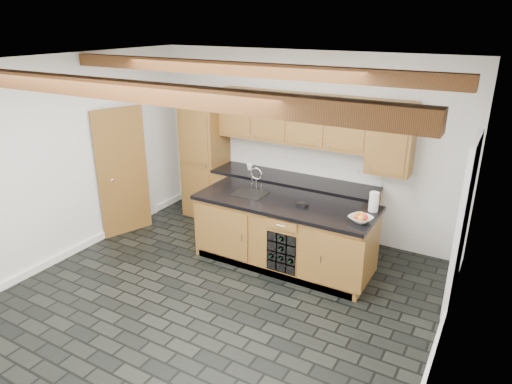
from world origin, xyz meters
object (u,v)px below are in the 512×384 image
Objects in this scene: fruit_bowl at (361,219)px; paper_towel at (374,202)px; island at (284,233)px; kitchen_scale at (302,204)px.

fruit_bowl is 0.40m from paper_towel.
kitchen_scale is (0.26, -0.03, 0.49)m from island.
fruit_bowl reaches higher than kitchen_scale.
kitchen_scale is at bearing -7.34° from island.
fruit_bowl is at bearing 10.77° from kitchen_scale.
paper_towel reaches higher than island.
paper_towel is (0.04, 0.39, 0.09)m from fruit_bowl.
fruit_bowl is (1.07, -0.13, 0.50)m from island.
island is 1.19m from fruit_bowl.
paper_towel reaches higher than fruit_bowl.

